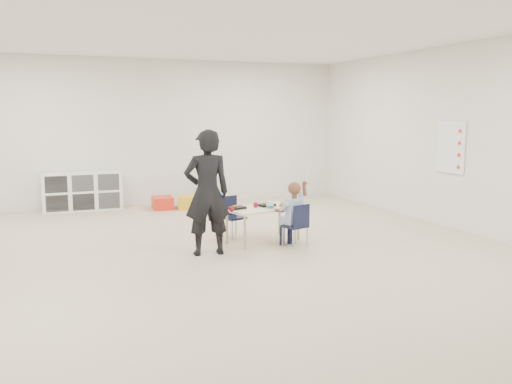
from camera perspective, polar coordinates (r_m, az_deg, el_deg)
name	(u,v)px	position (r m, az deg, el deg)	size (l,w,h in m)	color
room	(214,145)	(6.31, -4.40, 4.97)	(9.00, 9.02, 2.80)	#C0B394
table	(263,224)	(7.48, 0.78, -3.39)	(1.17, 0.81, 0.49)	#FCECCA
chair_near	(295,225)	(7.21, 4.13, -3.51)	(0.28, 0.27, 0.58)	black
chair_far	(234,217)	(7.77, -2.33, -2.64)	(0.28, 0.27, 0.58)	black
child	(295,213)	(7.18, 4.14, -2.20)	(0.39, 0.39, 0.92)	#A6C4E1
lunch_tray_near	(266,205)	(7.52, 1.10, -1.38)	(0.22, 0.16, 0.03)	black
lunch_tray_far	(237,208)	(7.30, -2.04, -1.67)	(0.22, 0.16, 0.03)	black
milk_carton	(270,205)	(7.32, 1.49, -1.37)	(0.07, 0.07, 0.10)	white
bread_roll	(283,204)	(7.51, 2.81, -1.25)	(0.09, 0.09, 0.07)	tan
apple_near	(256,205)	(7.41, -0.01, -1.35)	(0.07, 0.07, 0.07)	maroon
apple_far	(231,209)	(7.08, -2.61, -1.81)	(0.07, 0.07, 0.07)	maroon
cubby_shelf	(82,191)	(10.41, -17.81, 0.08)	(1.40, 0.40, 0.70)	white
rules_poster	(451,147)	(8.85, 19.81, 4.47)	(0.02, 0.60, 0.80)	white
adult	(207,193)	(6.75, -5.18, -0.08)	(0.57, 0.38, 1.57)	black
bin_red	(163,203)	(10.22, -9.80, -1.13)	(0.36, 0.47, 0.23)	red
bin_yellow	(188,202)	(10.22, -7.16, -1.05)	(0.38, 0.49, 0.24)	gold
bin_blue	(211,199)	(10.52, -4.80, -0.77)	(0.37, 0.47, 0.23)	blue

